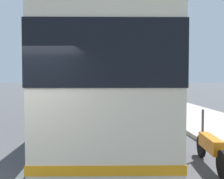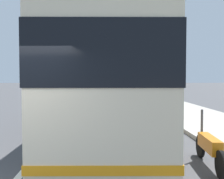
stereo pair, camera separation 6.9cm
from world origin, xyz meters
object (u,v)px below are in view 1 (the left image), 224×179
at_px(motorcycle_by_tree, 210,147).
at_px(car_ahead_same_lane, 100,86).
at_px(coach_bus, 107,82).
at_px(car_far_distant, 107,89).
at_px(car_oncoming, 74,88).
at_px(car_behind_bus, 70,90).
at_px(utility_pole, 168,45).

xyz_separation_m(motorcycle_by_tree, car_ahead_same_lane, (38.25, 2.50, 0.30)).
distance_m(coach_bus, car_ahead_same_lane, 34.71).
bearing_deg(car_ahead_same_lane, car_far_distant, -172.41).
relative_size(car_ahead_same_lane, car_oncoming, 1.03).
height_order(car_far_distant, car_oncoming, car_oncoming).
bearing_deg(car_ahead_same_lane, coach_bus, -175.46).
xyz_separation_m(coach_bus, car_ahead_same_lane, (34.69, 0.26, -1.13)).
height_order(coach_bus, car_behind_bus, coach_bus).
relative_size(motorcycle_by_tree, car_oncoming, 0.50).
height_order(motorcycle_by_tree, utility_pole, utility_pole).
distance_m(motorcycle_by_tree, car_behind_bus, 24.31).
xyz_separation_m(coach_bus, car_far_distant, (21.37, -0.55, -1.17)).
bearing_deg(coach_bus, car_ahead_same_lane, 2.36).
xyz_separation_m(coach_bus, motorcycle_by_tree, (-3.56, -2.24, -1.43)).
bearing_deg(car_behind_bus, motorcycle_by_tree, 16.16).
bearing_deg(coach_bus, car_behind_bus, 12.00).
bearing_deg(motorcycle_by_tree, utility_pole, -4.60).
xyz_separation_m(coach_bus, car_oncoming, (25.44, 3.63, -1.16)).
height_order(motorcycle_by_tree, car_behind_bus, car_behind_bus).
distance_m(coach_bus, utility_pole, 9.94).
distance_m(coach_bus, motorcycle_by_tree, 4.45).
bearing_deg(motorcycle_by_tree, car_behind_bus, 19.06).
distance_m(car_oncoming, utility_pole, 18.96).
xyz_separation_m(car_far_distant, car_oncoming, (4.08, 4.18, 0.01)).
xyz_separation_m(car_ahead_same_lane, car_oncoming, (-9.25, 3.37, -0.03)).
relative_size(car_far_distant, car_behind_bus, 1.11).
bearing_deg(car_oncoming, car_ahead_same_lane, 163.31).
height_order(motorcycle_by_tree, car_far_distant, car_far_distant).
height_order(coach_bus, car_far_distant, coach_bus).
relative_size(car_ahead_same_lane, car_behind_bus, 1.02).
bearing_deg(car_oncoming, coach_bus, 11.43).
distance_m(car_far_distant, car_oncoming, 5.84).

